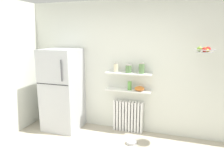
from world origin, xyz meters
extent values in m
cube|color=silver|center=(0.00, 2.05, 1.30)|extent=(7.04, 0.10, 2.60)
cube|color=#B7BABF|center=(-1.41, 1.65, 0.84)|extent=(0.71, 0.70, 1.67)
cube|color=#262628|center=(-1.41, 1.29, 1.03)|extent=(0.69, 0.01, 0.01)
cylinder|color=#4C4C51|center=(-1.18, 1.28, 1.31)|extent=(0.02, 0.02, 0.40)
cube|color=white|center=(-0.35, 1.92, 0.32)|extent=(0.04, 0.12, 0.64)
cube|color=white|center=(-0.29, 1.92, 0.32)|extent=(0.04, 0.12, 0.64)
cube|color=white|center=(-0.23, 1.92, 0.32)|extent=(0.04, 0.12, 0.64)
cube|color=white|center=(-0.16, 1.92, 0.32)|extent=(0.04, 0.12, 0.64)
cube|color=white|center=(-0.10, 1.92, 0.32)|extent=(0.04, 0.12, 0.64)
cube|color=white|center=(-0.04, 1.92, 0.32)|extent=(0.04, 0.12, 0.64)
cube|color=white|center=(0.02, 1.92, 0.32)|extent=(0.04, 0.12, 0.64)
cube|color=white|center=(0.09, 1.92, 0.32)|extent=(0.04, 0.12, 0.64)
cube|color=white|center=(0.15, 1.92, 0.32)|extent=(0.04, 0.12, 0.64)
cube|color=white|center=(0.21, 1.92, 0.32)|extent=(0.04, 0.12, 0.64)
cube|color=white|center=(-0.07, 1.89, 0.87)|extent=(0.91, 0.22, 0.02)
cube|color=white|center=(-0.07, 1.89, 1.22)|extent=(0.91, 0.22, 0.02)
cylinder|color=beige|center=(-0.33, 1.89, 1.31)|extent=(0.09, 0.09, 0.16)
cylinder|color=gray|center=(-0.33, 1.89, 1.40)|extent=(0.08, 0.08, 0.02)
cylinder|color=#5B7F4C|center=(-0.07, 1.89, 1.30)|extent=(0.12, 0.12, 0.14)
cylinder|color=gray|center=(-0.07, 1.89, 1.38)|extent=(0.11, 0.11, 0.02)
cylinder|color=#5B7F4C|center=(0.19, 1.89, 1.32)|extent=(0.11, 0.11, 0.18)
cylinder|color=gray|center=(0.19, 1.89, 1.42)|extent=(0.10, 0.10, 0.02)
cylinder|color=#66A84C|center=(-0.04, 1.89, 0.97)|extent=(0.08, 0.08, 0.17)
ellipsoid|color=orange|center=(0.16, 1.89, 0.93)|extent=(0.19, 0.19, 0.09)
cylinder|color=#B7B7BC|center=(0.13, 1.41, 0.03)|extent=(0.19, 0.19, 0.05)
torus|color=#B2B2B7|center=(1.24, 1.64, 1.72)|extent=(0.33, 0.33, 0.01)
cylinder|color=#A8A8AD|center=(1.24, 1.64, 1.68)|extent=(0.27, 0.27, 0.01)
sphere|color=red|center=(1.29, 1.64, 1.73)|extent=(0.08, 0.08, 0.08)
sphere|color=gold|center=(1.25, 1.73, 1.72)|extent=(0.08, 0.08, 0.08)
sphere|color=#7FAD38|center=(1.16, 1.66, 1.73)|extent=(0.08, 0.08, 0.08)
sphere|color=red|center=(1.23, 1.58, 1.72)|extent=(0.08, 0.08, 0.08)
ellipsoid|color=yellow|center=(1.28, 1.61, 1.72)|extent=(0.15, 0.16, 0.05)
camera|label=1|loc=(0.95, -2.13, 1.97)|focal=34.72mm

